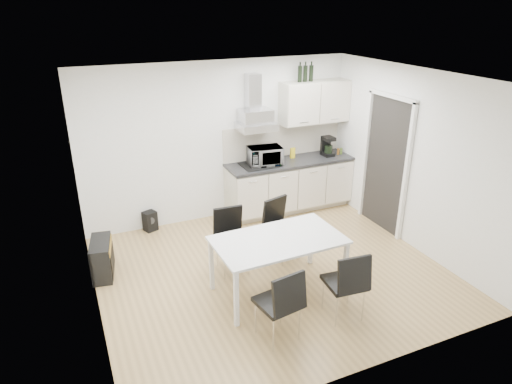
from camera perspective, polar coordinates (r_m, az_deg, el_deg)
ground at (r=6.34m, az=1.96°, el=-9.91°), size 4.50×4.50×0.00m
wall_back at (r=7.49m, az=-4.57°, el=6.24°), size 4.50×0.10×2.60m
wall_front at (r=4.22m, az=14.15°, el=-8.15°), size 4.50×0.10×2.60m
wall_left at (r=5.24m, az=-20.64°, el=-2.65°), size 0.10×4.00×2.60m
wall_right at (r=6.97m, az=19.06°, el=3.78°), size 0.10×4.00×2.60m
ceiling at (r=5.40m, az=2.33°, el=14.01°), size 4.50×4.50×0.00m
doorway at (r=7.41m, az=15.79°, el=3.22°), size 0.08×1.04×2.10m
kitchenette at (r=7.86m, az=4.39°, el=3.45°), size 2.22×0.64×2.52m
dining_table at (r=5.61m, az=2.80°, el=-6.51°), size 1.59×0.94×0.75m
chair_far_left at (r=6.15m, az=-2.96°, el=-6.25°), size 0.47×0.52×0.88m
chair_far_right at (r=6.45m, az=3.46°, el=-4.78°), size 0.56×0.60×0.88m
chair_near_left at (r=5.01m, az=2.73°, el=-13.71°), size 0.51×0.56×0.88m
chair_near_right at (r=5.41m, az=10.96°, el=-11.13°), size 0.48×0.54×0.88m
guitar_amp at (r=6.48m, az=-18.69°, el=-7.84°), size 0.36×0.63×0.50m
floor_speaker at (r=7.52m, az=-13.11°, el=-3.55°), size 0.24×0.23×0.32m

